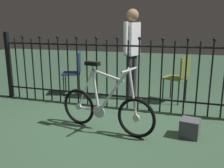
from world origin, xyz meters
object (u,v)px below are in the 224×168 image
at_px(chair_navy, 75,69).
at_px(display_crate, 190,128).
at_px(chair_olive, 179,75).
at_px(person_visitor, 132,46).
at_px(bicycle, 105,107).

bearing_deg(chair_navy, display_crate, -31.43).
height_order(chair_olive, person_visitor, person_visitor).
height_order(bicycle, chair_olive, bicycle).
bearing_deg(person_visitor, display_crate, -52.10).
height_order(person_visitor, display_crate, person_visitor).
distance_m(bicycle, chair_navy, 1.96).
relative_size(chair_olive, person_visitor, 0.51).
distance_m(chair_olive, person_visitor, 1.02).
xyz_separation_m(chair_navy, person_visitor, (1.18, 0.03, 0.50)).
relative_size(person_visitor, display_crate, 7.32).
relative_size(chair_olive, display_crate, 3.72).
xyz_separation_m(chair_navy, chair_olive, (2.07, 0.05, 0.00)).
bearing_deg(chair_olive, bicycle, -118.78).
distance_m(chair_navy, chair_olive, 2.07).
xyz_separation_m(chair_olive, person_visitor, (-0.89, -0.02, 0.49)).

